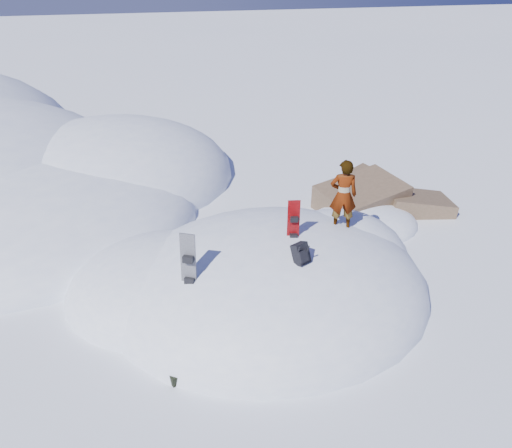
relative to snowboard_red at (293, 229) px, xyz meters
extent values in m
plane|color=white|center=(-0.41, 0.14, -1.64)|extent=(120.00, 120.00, 0.00)
ellipsoid|color=white|center=(-0.41, 0.14, -1.64)|extent=(7.00, 6.00, 3.00)
ellipsoid|color=white|center=(-2.61, 0.74, -1.64)|extent=(4.40, 4.00, 2.20)
ellipsoid|color=white|center=(1.39, 0.94, -1.64)|extent=(3.60, 3.20, 2.50)
ellipsoid|color=white|center=(-6.41, 5.14, -1.64)|extent=(10.00, 9.00, 2.80)
ellipsoid|color=white|center=(-3.91, 7.64, -1.64)|extent=(8.00, 8.00, 3.60)
ellipsoid|color=white|center=(-5.91, 4.14, -1.64)|extent=(6.00, 5.00, 1.80)
cube|color=brown|center=(3.19, 3.54, -1.54)|extent=(2.82, 2.41, 1.62)
cube|color=brown|center=(4.79, 3.14, -1.74)|extent=(2.16, 1.80, 1.33)
cube|color=brown|center=(3.79, 4.74, -1.64)|extent=(2.08, 2.01, 1.10)
ellipsoid|color=white|center=(2.79, 2.54, -1.64)|extent=(3.20, 2.40, 1.00)
cube|color=red|center=(0.00, 0.01, -0.02)|extent=(0.26, 0.12, 1.35)
cube|color=black|center=(0.00, -0.04, 0.25)|extent=(0.18, 0.12, 0.11)
cube|color=black|center=(0.00, -0.04, -0.15)|extent=(0.18, 0.12, 0.11)
cube|color=black|center=(-2.23, -0.66, -0.27)|extent=(0.33, 0.26, 1.58)
cube|color=black|center=(-2.23, -0.73, 0.05)|extent=(0.22, 0.19, 0.13)
cube|color=black|center=(-2.23, -0.73, -0.42)|extent=(0.22, 0.19, 0.13)
cube|color=black|center=(-0.10, -0.83, -0.07)|extent=(0.40, 0.43, 0.45)
cube|color=black|center=(-0.10, -0.96, -0.05)|extent=(0.25, 0.24, 0.24)
cylinder|color=black|center=(-0.19, -0.94, 0.04)|extent=(0.03, 0.16, 0.30)
cylinder|color=black|center=(-0.01, -0.94, 0.04)|extent=(0.03, 0.16, 0.30)
cube|color=black|center=(-2.52, -1.80, -1.54)|extent=(0.76, 0.64, 0.18)
cube|color=black|center=(-2.23, -1.60, -1.46)|extent=(0.40, 0.33, 0.12)
imported|color=slate|center=(1.27, 0.54, 0.38)|extent=(0.67, 0.53, 1.61)
camera|label=1|loc=(-2.78, -8.46, 4.96)|focal=35.00mm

